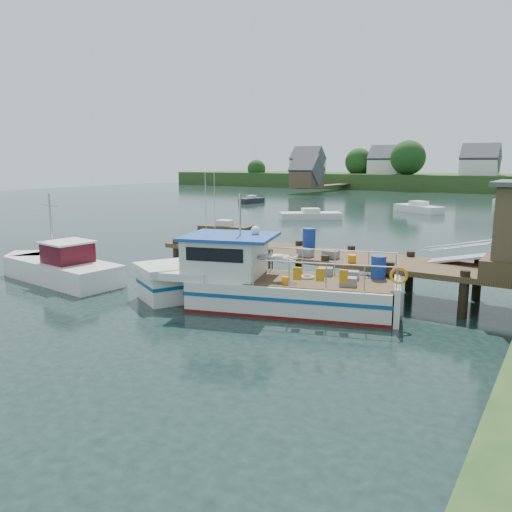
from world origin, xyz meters
The scene contains 9 objects.
ground_plane centered at (0.00, 0.00, 0.00)m, with size 160.00×160.00×0.00m, color black.
dock centered at (6.51, 0.01, 2.24)m, with size 16.60×3.00×4.78m.
lobster_boat centered at (0.58, -3.80, 0.86)m, with size 9.74×5.28×4.75m.
work_boat centered at (-8.86, -5.15, 0.60)m, with size 7.18×2.72×3.76m.
moored_rowboat centered at (-10.91, 9.84, 0.40)m, with size 3.88×1.93×1.08m.
moored_a centered at (-10.30, 22.13, 0.37)m, with size 5.46×4.78×1.00m.
moored_b centered at (-3.74, 33.53, 0.45)m, with size 5.61×4.47×1.21m.
moored_d centered at (2.72, 47.41, 0.37)m, with size 3.25×6.22×1.01m.
moored_e centered at (-24.91, 34.69, 0.37)m, with size 1.82×3.77×1.00m.
Camera 1 is at (9.83, -18.36, 5.06)m, focal length 35.00 mm.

